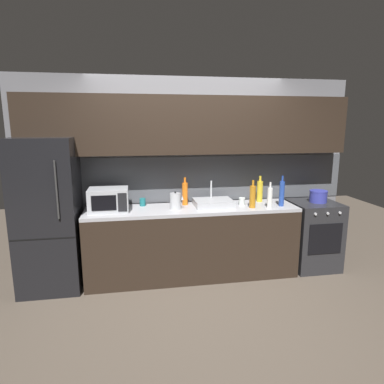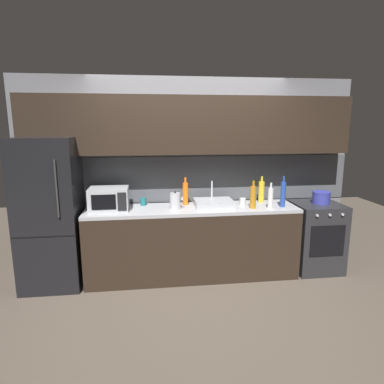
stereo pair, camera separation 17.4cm
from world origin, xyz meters
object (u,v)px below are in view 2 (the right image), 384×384
Objects in this scene: refrigerator at (50,213)px; kettle at (175,201)px; wine_bottle_orange at (185,193)px; cooking_pot at (321,197)px; mug_clear at (243,202)px; wine_bottle_white at (270,198)px; mug_teal at (143,202)px; oven_range at (315,236)px; wine_bottle_yellow at (261,191)px; wine_bottle_blue at (283,194)px; wine_bottle_amber at (253,197)px; microwave at (109,199)px.

kettle is at bearing -1.53° from refrigerator.
wine_bottle_orange is 1.56× the size of cooking_pot.
wine_bottle_white is at bearing -33.75° from mug_clear.
wine_bottle_orange reaches higher than mug_clear.
wine_bottle_white reaches higher than mug_teal.
refrigerator reaches higher than wine_bottle_orange.
oven_range is at bearing -0.02° from refrigerator.
wine_bottle_orange is at bearing 161.96° from wine_bottle_white.
wine_bottle_yellow is at bearing 3.73° from refrigerator.
kettle is at bearing 176.80° from wine_bottle_blue.
mug_clear reaches higher than oven_range.
wine_bottle_amber is at bearing -3.17° from refrigerator.
wine_bottle_yellow is at bearing 0.86° from wine_bottle_orange.
wine_bottle_blue is at bearing -168.00° from oven_range.
mug_clear is (0.71, -0.13, -0.10)m from wine_bottle_orange.
wine_bottle_amber reaches higher than wine_bottle_white.
wine_bottle_amber is at bearing -124.57° from wine_bottle_yellow.
refrigerator is 2.42m from wine_bottle_amber.
kettle is 0.45m from mug_teal.
wine_bottle_amber is 0.20m from mug_clear.
kettle reaches higher than mug_teal.
wine_bottle_blue reaches higher than wine_bottle_yellow.
wine_bottle_amber is (1.73, -0.15, 0.01)m from microwave.
cooking_pot is (0.57, 0.11, -0.09)m from wine_bottle_blue.
wine_bottle_white is 0.36m from mug_clear.
wine_bottle_yellow is 1.55m from mug_teal.
microwave is (-2.65, 0.02, 0.58)m from oven_range.
microwave is 0.95m from wine_bottle_orange.
refrigerator is 5.55× the size of wine_bottle_white.
wine_bottle_white is 1.58m from mug_teal.
cooking_pot is (0.75, -0.17, -0.06)m from wine_bottle_yellow.
refrigerator is 3.38m from cooking_pot.
wine_bottle_white is at bearing -6.55° from kettle.
mug_clear is 0.41× the size of cooking_pot.
wine_bottle_yellow is at bearing 167.13° from cooking_pot.
cooking_pot is (1.90, 0.04, -0.02)m from kettle.
wine_bottle_yellow is 1.01m from wine_bottle_orange.
cooking_pot is at bearing -0.39° from microwave.
wine_bottle_amber is at bearing -13.72° from mug_teal.
kettle is at bearing 173.45° from wine_bottle_white.
wine_bottle_amber is at bearing -172.06° from cooking_pot.
wine_bottle_orange is at bearing 167.19° from wine_bottle_blue.
refrigerator is at bearing -178.45° from microwave.
refrigerator is 5.16× the size of wine_bottle_amber.
wine_bottle_white is at bearing -18.04° from wine_bottle_orange.
wine_bottle_blue is 1.75m from mug_teal.
microwave is 0.45m from mug_teal.
refrigerator is 7.80× the size of cooking_pot.
mug_teal is at bearing 172.31° from mug_clear.
oven_range is 1.94m from kettle.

